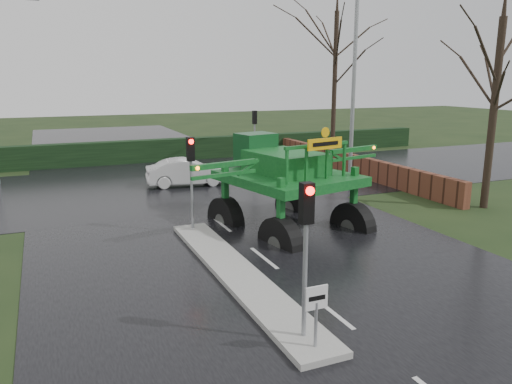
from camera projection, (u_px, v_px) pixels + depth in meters
name	position (u px, v px, depth m)	size (l,w,h in m)	color
ground	(331.00, 312.00, 12.16)	(140.00, 140.00, 0.00)	black
road_main	(206.00, 212.00, 21.11)	(14.00, 80.00, 0.02)	black
road_cross	(172.00, 185.00, 26.49)	(80.00, 12.00, 0.02)	black
median_island	(237.00, 273.00, 14.32)	(1.20, 10.00, 0.16)	gray
hedge_row	(142.00, 151.00, 33.49)	(44.00, 0.90, 1.50)	black
brick_wall	(341.00, 161.00, 30.39)	(0.40, 20.00, 1.20)	#592D1E
keep_left_sign	(316.00, 307.00, 10.08)	(0.50, 0.07, 1.35)	gray
traffic_signal_near	(306.00, 227.00, 10.17)	(0.26, 0.33, 3.52)	gray
traffic_signal_mid	(191.00, 163.00, 17.79)	(0.26, 0.33, 3.52)	gray
traffic_signal_far	(255.00, 125.00, 32.00)	(0.26, 0.33, 3.52)	gray
street_light_right	(349.00, 69.00, 24.71)	(3.85, 0.30, 10.00)	gray
tree_right_near	(496.00, 87.00, 20.79)	(5.60, 5.60, 9.64)	black
tree_right_far	(335.00, 64.00, 34.51)	(7.00, 7.00, 12.05)	black
crop_sprayer	(277.00, 177.00, 16.70)	(8.60, 6.20, 4.90)	black
white_sedan	(188.00, 186.00, 26.40)	(1.50, 4.30, 1.42)	silver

